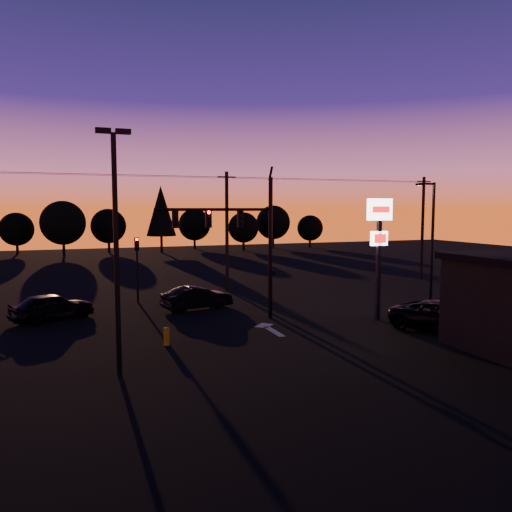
{
  "coord_description": "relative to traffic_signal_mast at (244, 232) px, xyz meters",
  "views": [
    {
      "loc": [
        -9.05,
        -22.04,
        6.26
      ],
      "look_at": [
        1.0,
        5.0,
        3.5
      ],
      "focal_mm": 35.0,
      "sensor_mm": 36.0,
      "label": 1
    }
  ],
  "objects": [
    {
      "name": "tree_8",
      "position": [
        27.1,
        46.01,
        -1.82
      ],
      "size": [
        4.12,
        4.12,
        5.19
      ],
      "color": "black",
      "rests_on": "ground"
    },
    {
      "name": "utility_pole_1",
      "position": [
        2.1,
        10.01,
        -0.34
      ],
      "size": [
        1.4,
        0.26,
        9.0
      ],
      "color": "black",
      "rests_on": "ground"
    },
    {
      "name": "car_left",
      "position": [
        -10.08,
        3.86,
        -4.17
      ],
      "size": [
        4.85,
        3.52,
        1.54
      ],
      "primitive_type": "imported",
      "rotation": [
        0.0,
        0.0,
        2.0
      ],
      "color": "black",
      "rests_on": "ground"
    },
    {
      "name": "lane_arrow",
      "position": [
        0.6,
        -2.33,
        -4.93
      ],
      "size": [
        1.2,
        3.1,
        0.01
      ],
      "color": "beige",
      "rests_on": "ground"
    },
    {
      "name": "tree_5",
      "position": [
        9.1,
        50.01,
        -1.19
      ],
      "size": [
        4.95,
        4.95,
        6.22
      ],
      "color": "black",
      "rests_on": "ground"
    },
    {
      "name": "utility_pole_2",
      "position": [
        20.1,
        10.01,
        -0.34
      ],
      "size": [
        1.4,
        0.26,
        9.0
      ],
      "color": "black",
      "rests_on": "ground"
    },
    {
      "name": "pylon_sign",
      "position": [
        7.1,
        -2.49,
        -0.02
      ],
      "size": [
        1.5,
        0.28,
        6.8
      ],
      "color": "black",
      "rests_on": "ground"
    },
    {
      "name": "bollard",
      "position": [
        -5.0,
        -3.61,
        -4.53
      ],
      "size": [
        0.27,
        0.27,
        0.82
      ],
      "primitive_type": "cylinder",
      "color": "#B59A0C",
      "rests_on": "ground"
    },
    {
      "name": "tree_1",
      "position": [
        -15.9,
        49.01,
        -1.5
      ],
      "size": [
        4.54,
        4.54,
        5.71
      ],
      "color": "black",
      "rests_on": "ground"
    },
    {
      "name": "tree_3",
      "position": [
        -3.9,
        48.01,
        -1.19
      ],
      "size": [
        4.95,
        4.95,
        6.22
      ],
      "color": "black",
      "rests_on": "ground"
    },
    {
      "name": "car_mid",
      "position": [
        -1.71,
        3.99,
        -4.21
      ],
      "size": [
        4.61,
        2.43,
        1.44
      ],
      "primitive_type": "imported",
      "rotation": [
        0.0,
        0.0,
        1.79
      ],
      "color": "black",
      "rests_on": "ground"
    },
    {
      "name": "tree_6",
      "position": [
        15.1,
        44.01,
        -1.5
      ],
      "size": [
        4.54,
        4.54,
        5.71
      ],
      "color": "black",
      "rests_on": "ground"
    },
    {
      "name": "power_wires",
      "position": [
        2.1,
        10.01,
        3.63
      ],
      "size": [
        36.0,
        1.22,
        0.07
      ],
      "color": "black",
      "rests_on": "ground"
    },
    {
      "name": "tree_4",
      "position": [
        3.1,
        45.01,
        0.99
      ],
      "size": [
        4.18,
        4.18,
        9.5
      ],
      "color": "black",
      "rests_on": "ground"
    },
    {
      "name": "traffic_signal_mast",
      "position": [
        0.0,
        0.0,
        0.0
      ],
      "size": [
        6.79,
        0.52,
        8.58
      ],
      "color": "black",
      "rests_on": "ground"
    },
    {
      "name": "secondary_signal",
      "position": [
        -4.9,
        7.49,
        -2.07
      ],
      "size": [
        0.3,
        0.31,
        4.35
      ],
      "color": "black",
      "rests_on": "ground"
    },
    {
      "name": "ground",
      "position": [
        0.1,
        -3.99,
        -4.94
      ],
      "size": [
        120.0,
        120.0,
        0.0
      ],
      "primitive_type": "plane",
      "color": "black",
      "rests_on": "ground"
    },
    {
      "name": "tree_2",
      "position": [
        -9.9,
        44.01,
        -0.57
      ],
      "size": [
        5.77,
        5.78,
        7.26
      ],
      "color": "black",
      "rests_on": "ground"
    },
    {
      "name": "streetlight",
      "position": [
        14.01,
        1.51,
        -0.52
      ],
      "size": [
        1.55,
        0.35,
        8.0
      ],
      "color": "black",
      "rests_on": "ground"
    },
    {
      "name": "parking_lot_light",
      "position": [
        -7.4,
        -6.99,
        0.33
      ],
      "size": [
        1.25,
        0.3,
        9.14
      ],
      "color": "black",
      "rests_on": "ground"
    },
    {
      "name": "tree_7",
      "position": [
        21.1,
        47.01,
        -0.88
      ],
      "size": [
        5.36,
        5.36,
        6.74
      ],
      "color": "black",
      "rests_on": "ground"
    },
    {
      "name": "suv_parked",
      "position": [
        8.77,
        -6.03,
        -4.18
      ],
      "size": [
        4.92,
        6.0,
        1.52
      ],
      "primitive_type": "imported",
      "rotation": [
        0.0,
        0.0,
        0.52
      ],
      "color": "black",
      "rests_on": "ground"
    }
  ]
}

